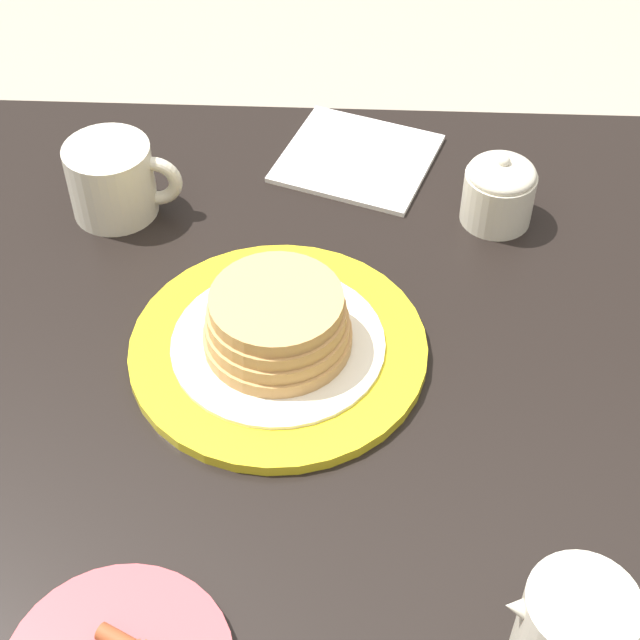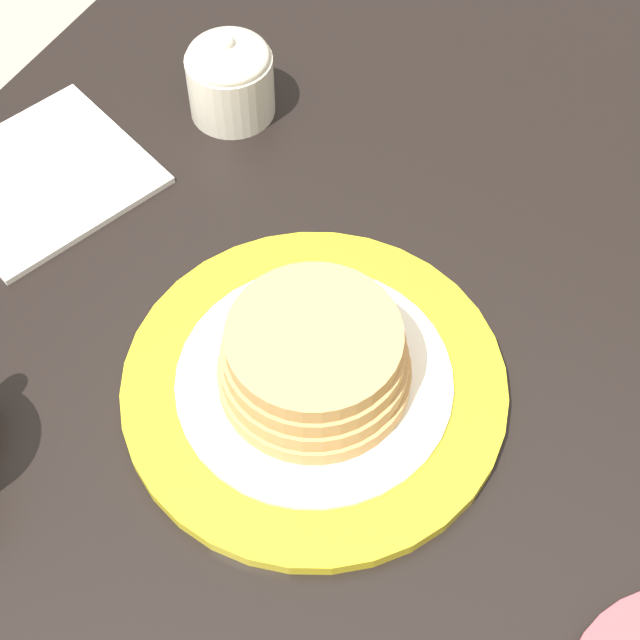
% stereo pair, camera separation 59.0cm
% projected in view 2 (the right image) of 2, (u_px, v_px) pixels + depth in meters
% --- Properties ---
extents(dining_table, '(1.31, 0.90, 0.74)m').
position_uv_depth(dining_table, '(387.00, 431.00, 0.84)').
color(dining_table, black).
rests_on(dining_table, ground_plane).
extents(pancake_plate, '(0.28, 0.28, 0.08)m').
position_uv_depth(pancake_plate, '(314.00, 372.00, 0.70)').
color(pancake_plate, gold).
rests_on(pancake_plate, dining_table).
extents(sugar_bowl, '(0.08, 0.08, 0.08)m').
position_uv_depth(sugar_bowl, '(230.00, 77.00, 0.86)').
color(sugar_bowl, beige).
rests_on(sugar_bowl, dining_table).
extents(napkin, '(0.21, 0.20, 0.01)m').
position_uv_depth(napkin, '(42.00, 178.00, 0.84)').
color(napkin, silver).
rests_on(napkin, dining_table).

